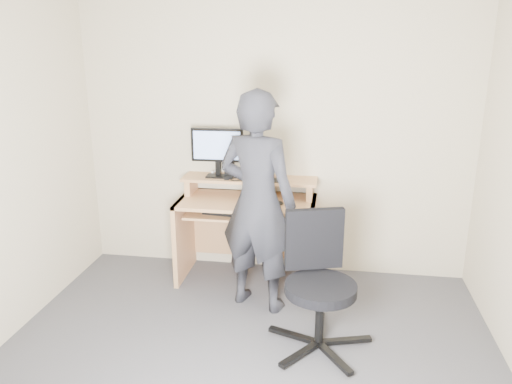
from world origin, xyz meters
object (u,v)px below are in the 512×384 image
(office_chair, at_px, (318,277))
(desk, at_px, (248,219))
(person, at_px, (257,202))
(monitor, at_px, (217,148))

(office_chair, bearing_deg, desk, 107.01)
(person, bearing_deg, desk, -54.47)
(monitor, bearing_deg, person, -53.82)
(desk, xyz_separation_m, monitor, (-0.29, 0.06, 0.63))
(desk, height_order, monitor, monitor)
(office_chair, height_order, person, person)
(office_chair, bearing_deg, monitor, 115.34)
(monitor, relative_size, person, 0.26)
(desk, xyz_separation_m, office_chair, (0.66, -1.00, -0.03))
(desk, xyz_separation_m, person, (0.16, -0.52, 0.33))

